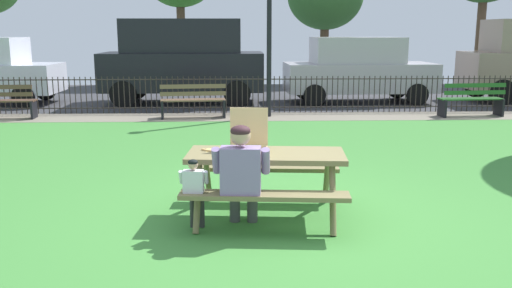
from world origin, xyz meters
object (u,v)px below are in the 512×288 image
at_px(park_bench_left, 1,102).
at_px(park_bench_right, 472,100).
at_px(pizza_box_open, 247,144).
at_px(lamp_post_walkway, 269,5).
at_px(pizza_slice_on_table, 213,150).
at_px(adult_at_table, 241,173).
at_px(picnic_table_foreground, 266,167).
at_px(parked_car_left, 183,59).
at_px(park_bench_center, 193,101).
at_px(parked_car_center, 358,69).
at_px(child_at_table, 195,187).

bearing_deg(park_bench_left, park_bench_right, 0.00).
bearing_deg(pizza_box_open, lamp_post_walkway, 84.74).
xyz_separation_m(pizza_slice_on_table, adult_at_table, (0.33, -0.64, -0.12)).
bearing_deg(park_bench_left, pizza_box_open, -51.67).
relative_size(picnic_table_foreground, adult_at_table, 1.61).
xyz_separation_m(adult_at_table, lamp_post_walkway, (0.78, 8.11, 2.09)).
bearing_deg(lamp_post_walkway, park_bench_right, -1.94).
height_order(pizza_slice_on_table, parked_car_left, parked_car_left).
relative_size(pizza_slice_on_table, park_bench_right, 0.18).
height_order(park_bench_center, parked_car_center, parked_car_center).
bearing_deg(adult_at_table, parked_car_center, 71.47).
bearing_deg(park_bench_center, child_at_table, -85.61).
xyz_separation_m(park_bench_center, parked_car_center, (4.73, 2.86, 0.59)).
bearing_deg(picnic_table_foreground, park_bench_right, 53.08).
relative_size(park_bench_center, lamp_post_walkway, 0.36).
xyz_separation_m(adult_at_table, parked_car_center, (3.62, 10.80, 0.35)).
bearing_deg(parked_car_center, park_bench_left, -163.14).
bearing_deg(park_bench_center, picnic_table_foreground, -79.37).
relative_size(picnic_table_foreground, parked_car_left, 0.41).
relative_size(picnic_table_foreground, pizza_slice_on_table, 6.69).
relative_size(pizza_box_open, park_bench_center, 0.32).
bearing_deg(lamp_post_walkway, pizza_box_open, -95.26).
bearing_deg(parked_car_center, parked_car_left, 179.99).
distance_m(pizza_box_open, park_bench_right, 9.46).
distance_m(pizza_slice_on_table, park_bench_left, 9.13).
height_order(park_bench_left, parked_car_left, parked_car_left).
bearing_deg(adult_at_table, child_at_table, 178.71).
distance_m(picnic_table_foreground, pizza_slice_on_table, 0.66).
xyz_separation_m(lamp_post_walkway, parked_car_left, (-2.38, 2.68, -1.44)).
bearing_deg(parked_car_left, park_bench_left, -145.76).
bearing_deg(pizza_slice_on_table, parked_car_left, 97.17).
relative_size(pizza_box_open, adult_at_table, 0.44).
bearing_deg(pizza_box_open, picnic_table_foreground, -5.48).
bearing_deg(picnic_table_foreground, park_bench_left, 129.25).
height_order(child_at_table, park_bench_left, park_bench_left).
distance_m(pizza_box_open, parked_car_left, 10.44).
bearing_deg(pizza_box_open, pizza_slice_on_table, 160.55).
xyz_separation_m(park_bench_right, parked_car_center, (-2.28, 2.86, 0.59)).
distance_m(picnic_table_foreground, lamp_post_walkway, 7.95).
xyz_separation_m(park_bench_left, parked_car_center, (9.43, 2.86, 0.59)).
bearing_deg(pizza_slice_on_table, picnic_table_foreground, -14.81).
height_order(pizza_box_open, pizza_slice_on_table, pizza_box_open).
bearing_deg(adult_at_table, park_bench_right, 53.41).
relative_size(picnic_table_foreground, park_bench_left, 1.18).
bearing_deg(parked_car_left, park_bench_right, -20.85).
xyz_separation_m(picnic_table_foreground, parked_car_center, (3.33, 10.32, 0.41)).
distance_m(pizza_slice_on_table, parked_car_left, 10.25).
relative_size(lamp_post_walkway, parked_car_left, 0.97).
relative_size(picnic_table_foreground, park_bench_center, 1.17).
xyz_separation_m(picnic_table_foreground, pizza_slice_on_table, (-0.62, 0.16, 0.18)).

